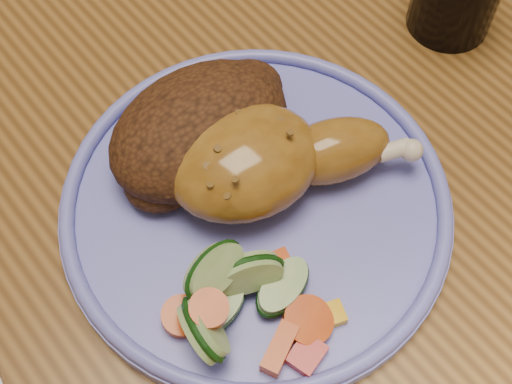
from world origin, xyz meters
TOP-DOWN VIEW (x-y plane):
  - ground at (0.00, 0.00)m, footprint 4.00×4.00m
  - dining_table at (0.00, 0.00)m, footprint 0.90×1.40m
  - plate at (-0.09, -0.14)m, footprint 0.26×0.26m
  - plate_rim at (-0.09, -0.14)m, footprint 0.26×0.26m
  - chicken_leg at (-0.08, -0.13)m, footprint 0.16×0.12m
  - rice_pilaf at (-0.09, -0.08)m, footprint 0.14×0.09m
  - vegetable_pile at (-0.14, -0.19)m, footprint 0.10×0.10m

SIDE VIEW (x-z plane):
  - ground at x=0.00m, z-range 0.00..0.00m
  - dining_table at x=0.00m, z-range 0.29..1.04m
  - plate at x=-0.09m, z-range 0.75..0.76m
  - plate_rim at x=-0.09m, z-range 0.76..0.77m
  - vegetable_pile at x=-0.14m, z-range 0.75..0.80m
  - rice_pilaf at x=-0.09m, z-range 0.76..0.81m
  - chicken_leg at x=-0.08m, z-range 0.76..0.81m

